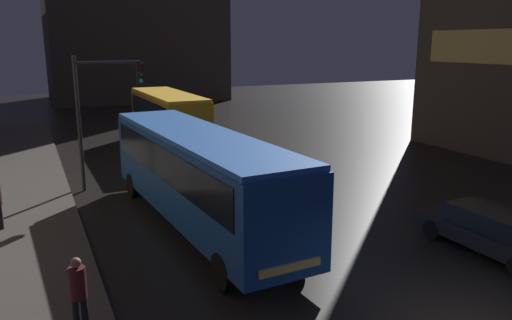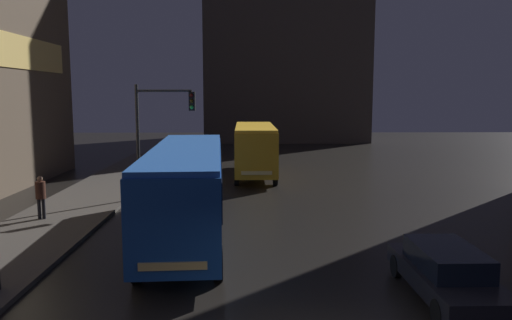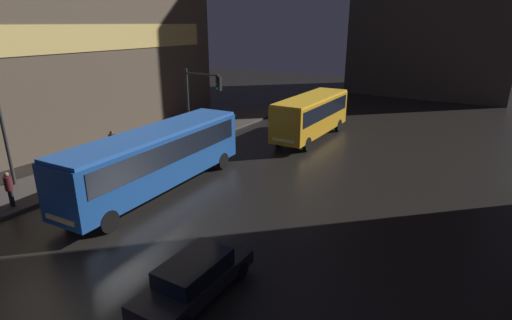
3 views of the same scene
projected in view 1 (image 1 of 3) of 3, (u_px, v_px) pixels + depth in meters
name	position (u px, v px, depth m)	size (l,w,h in m)	color
sidewalk_left	(18.00, 240.00, 15.85)	(4.00, 48.00, 0.15)	#47423D
bus_near	(198.00, 169.00, 16.71)	(3.13, 11.89, 3.31)	#194793
bus_far	(168.00, 114.00, 29.80)	(2.56, 9.15, 3.26)	orange
car_taxi	(491.00, 230.00, 14.90)	(1.79, 4.54, 1.36)	black
pedestrian_far	(78.00, 289.00, 10.40)	(0.47, 0.47, 1.73)	black
traffic_light_main	(103.00, 100.00, 20.87)	(2.87, 0.35, 5.69)	#2D2D2D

